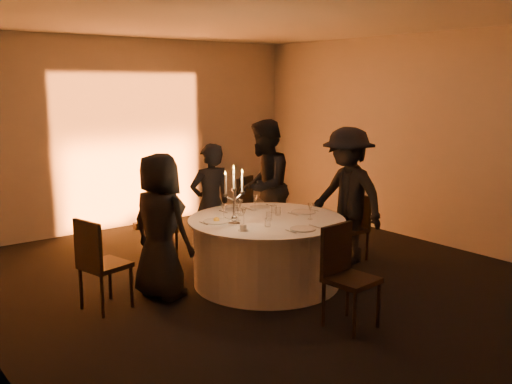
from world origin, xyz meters
TOP-DOWN VIEW (x-y plane):
  - floor at (0.00, 0.00)m, footprint 7.00×7.00m
  - ceiling at (0.00, 0.00)m, footprint 7.00×7.00m
  - wall_back at (0.00, 3.50)m, footprint 7.00×0.00m
  - wall_right at (3.00, 0.00)m, footprint 0.00×7.00m
  - uplighter_fixture at (0.00, 3.20)m, footprint 0.25×0.12m
  - banquet_table at (0.00, 0.00)m, footprint 1.80×1.80m
  - chair_left at (-1.86, 0.40)m, footprint 0.51×0.51m
  - chair_back_left at (-0.54, 1.49)m, footprint 0.48×0.48m
  - chair_back_right at (0.78, 1.62)m, footprint 0.56×0.56m
  - chair_right at (1.49, 0.02)m, footprint 0.38×0.38m
  - chair_front at (-0.14, -1.36)m, footprint 0.46×0.46m
  - guest_left at (-1.17, 0.36)m, footprint 0.71×0.89m
  - guest_back_left at (-0.08, 1.04)m, footprint 0.59×0.42m
  - guest_back_right at (0.77, 1.02)m, footprint 1.12×1.08m
  - guest_right at (1.33, -0.00)m, footprint 0.65×1.13m
  - plate_left at (-0.54, 0.23)m, footprint 0.36×0.30m
  - plate_back_left at (-0.04, 0.58)m, footprint 0.36×0.24m
  - plate_back_right at (0.29, 0.50)m, footprint 0.36×0.25m
  - plate_right at (0.54, -0.02)m, footprint 0.36×0.29m
  - plate_front at (-0.01, -0.62)m, footprint 0.36×0.27m
  - coffee_cup at (-0.53, -0.26)m, footprint 0.11×0.11m
  - candelabra at (-0.46, -0.00)m, footprint 0.28×0.13m
  - wine_glass_a at (-0.15, 0.30)m, footprint 0.07×0.07m
  - wine_glass_b at (-0.44, 0.22)m, footprint 0.07×0.07m
  - wine_glass_c at (0.15, 0.41)m, footprint 0.07×0.07m
  - wine_glass_d at (0.37, -0.33)m, footprint 0.07×0.07m
  - wine_glass_e at (-0.13, 0.39)m, footprint 0.07×0.07m
  - wine_glass_f at (-0.38, -0.08)m, footprint 0.07×0.07m
  - wine_glass_g at (-0.32, 0.12)m, footprint 0.07×0.07m
  - tumbler_a at (0.26, 0.18)m, footprint 0.07×0.07m
  - tumbler_b at (-0.22, -0.29)m, footprint 0.07×0.07m
  - tumbler_c at (-0.02, -0.07)m, footprint 0.07×0.07m
  - tumbler_d at (0.22, 0.06)m, footprint 0.07×0.07m

SIDE VIEW (x-z plane):
  - floor at x=0.00m, z-range 0.00..0.00m
  - uplighter_fixture at x=0.00m, z-range 0.00..0.10m
  - banquet_table at x=0.00m, z-range 0.00..0.77m
  - chair_right at x=1.49m, z-range 0.05..0.90m
  - chair_back_left at x=-0.54m, z-range 0.05..0.92m
  - chair_left at x=-1.86m, z-range 0.06..1.02m
  - chair_back_right at x=0.78m, z-range 0.06..1.03m
  - chair_front at x=-0.14m, z-range 0.06..1.04m
  - guest_back_left at x=-0.08m, z-range 0.00..1.55m
  - plate_back_left at x=-0.04m, z-range 0.77..0.78m
  - plate_back_right at x=0.29m, z-range 0.77..0.78m
  - plate_front at x=-0.01m, z-range 0.77..0.78m
  - plate_right at x=0.54m, z-range 0.77..0.78m
  - plate_left at x=-0.54m, z-range 0.74..0.83m
  - guest_left at x=-1.17m, z-range 0.00..1.58m
  - coffee_cup at x=-0.53m, z-range 0.77..0.83m
  - tumbler_a at x=0.26m, z-range 0.77..0.86m
  - tumbler_b at x=-0.22m, z-range 0.77..0.86m
  - tumbler_c at x=-0.02m, z-range 0.77..0.86m
  - tumbler_d at x=0.22m, z-range 0.77..0.86m
  - guest_right at x=1.33m, z-range 0.00..1.75m
  - wine_glass_a at x=-0.15m, z-range 0.81..1.00m
  - wine_glass_b at x=-0.44m, z-range 0.81..1.00m
  - wine_glass_c at x=0.15m, z-range 0.81..1.00m
  - wine_glass_d at x=0.37m, z-range 0.81..1.00m
  - wine_glass_e at x=-0.13m, z-range 0.81..1.00m
  - wine_glass_f at x=-0.38m, z-range 0.81..1.00m
  - wine_glass_g at x=-0.32m, z-range 0.81..1.00m
  - guest_back_right at x=0.77m, z-range 0.00..1.82m
  - candelabra at x=-0.46m, z-range 0.67..1.33m
  - wall_back at x=0.00m, z-range -2.00..5.00m
  - wall_right at x=3.00m, z-range -2.00..5.00m
  - ceiling at x=0.00m, z-range 3.00..3.00m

